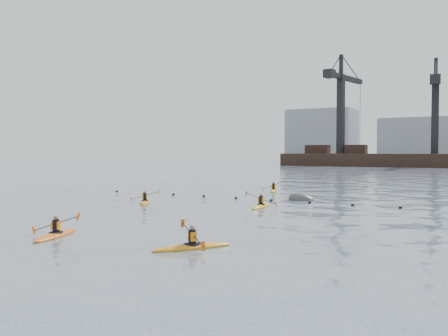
{
  "coord_description": "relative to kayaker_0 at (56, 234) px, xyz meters",
  "views": [
    {
      "loc": [
        12.16,
        -9.21,
        3.61
      ],
      "look_at": [
        0.6,
        10.96,
        2.8
      ],
      "focal_mm": 38.0,
      "sensor_mm": 36.0,
      "label": 1
    }
  ],
  "objects": [
    {
      "name": "kayaker_0",
      "position": [
        0.0,
        0.0,
        0.0
      ],
      "size": [
        2.13,
        3.25,
        1.16
      ],
      "rotation": [
        0.0,
        0.0,
        0.33
      ],
      "color": "#D05F13",
      "rests_on": "ground"
    },
    {
      "name": "kayaker_5",
      "position": [
        -1.35,
        25.81,
        -0.0
      ],
      "size": [
        2.05,
        3.12,
        1.16
      ],
      "rotation": [
        0.0,
        0.0,
        0.35
      ],
      "color": "gold",
      "rests_on": "ground"
    },
    {
      "name": "kayaker_3",
      "position": [
        2.99,
        13.98,
        -0.0
      ],
      "size": [
        2.17,
        3.23,
        1.14
      ],
      "rotation": [
        0.0,
        0.0,
        0.13
      ],
      "color": "gold",
      "rests_on": "ground"
    },
    {
      "name": "mooring_buoy",
      "position": [
        3.8,
        19.35,
        -0.1
      ],
      "size": [
        2.38,
        1.53,
        1.44
      ],
      "primitive_type": "ellipsoid",
      "rotation": [
        0.0,
        0.21,
        0.14
      ],
      "color": "#3C3E41",
      "rests_on": "ground"
    },
    {
      "name": "float_line",
      "position": [
        3.48,
        17.94,
        -0.07
      ],
      "size": [
        33.24,
        0.73,
        0.24
      ],
      "color": "black",
      "rests_on": "ground"
    },
    {
      "name": "barge_pier",
      "position": [
        3.76,
        105.4,
        1.8
      ],
      "size": [
        72.0,
        19.3,
        29.5
      ],
      "color": "black",
      "rests_on": "ground"
    },
    {
      "name": "ground",
      "position": [
        3.98,
        -4.6,
        -0.1
      ],
      "size": [
        400.0,
        400.0,
        0.0
      ],
      "primitive_type": "plane",
      "color": "#3E4F5B",
      "rests_on": "ground"
    },
    {
      "name": "kayaker_1",
      "position": [
        6.43,
        0.78,
        -0.0
      ],
      "size": [
        2.29,
        2.96,
        1.1
      ],
      "rotation": [
        0.0,
        0.0,
        -0.6
      ],
      "color": "orange",
      "rests_on": "ground"
    },
    {
      "name": "kayaker_2",
      "position": [
        -5.16,
        12.18,
        -0.01
      ],
      "size": [
        2.18,
        2.84,
        1.04
      ],
      "rotation": [
        0.0,
        0.0,
        0.59
      ],
      "color": "orange",
      "rests_on": "ground"
    }
  ]
}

